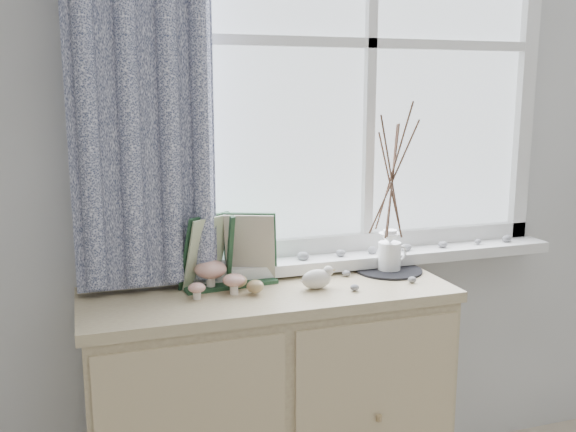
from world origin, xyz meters
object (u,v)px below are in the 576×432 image
at_px(sideboard, 270,411).
at_px(twig_pitcher, 392,174).
at_px(botanical_book, 231,251).
at_px(toadstool_cluster, 214,275).

distance_m(sideboard, twig_pitcher, 0.91).
height_order(sideboard, twig_pitcher, twig_pitcher).
relative_size(botanical_book, twig_pitcher, 0.59).
height_order(botanical_book, twig_pitcher, twig_pitcher).
xyz_separation_m(botanical_book, twig_pitcher, (0.58, 0.02, 0.22)).
bearing_deg(toadstool_cluster, sideboard, -12.53).
relative_size(toadstool_cluster, twig_pitcher, 0.30).
height_order(toadstool_cluster, twig_pitcher, twig_pitcher).
distance_m(toadstool_cluster, twig_pitcher, 0.71).
xyz_separation_m(sideboard, botanical_book, (-0.11, 0.06, 0.55)).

